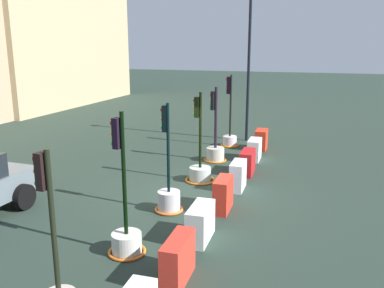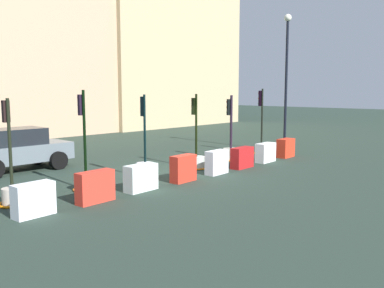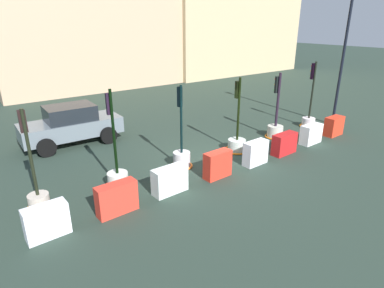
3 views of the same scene
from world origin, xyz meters
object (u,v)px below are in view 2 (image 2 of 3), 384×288
(construction_barrier_5, at_px, (242,158))
(construction_barrier_7, at_px, (286,148))
(traffic_light_1, at_px, (86,175))
(construction_barrier_0, at_px, (33,200))
(traffic_light_0, at_px, (12,187))
(traffic_light_2, at_px, (145,166))
(construction_barrier_2, at_px, (141,178))
(street_lamp_post, at_px, (287,67))
(construction_barrier_3, at_px, (183,168))
(traffic_light_4, at_px, (231,150))
(traffic_light_3, at_px, (196,159))
(construction_barrier_4, at_px, (217,162))
(car_grey_saloon, at_px, (17,150))
(traffic_light_5, at_px, (261,144))
(construction_barrier_1, at_px, (95,187))
(construction_barrier_6, at_px, (266,153))

(construction_barrier_5, distance_m, construction_barrier_7, 3.63)
(traffic_light_1, xyz_separation_m, construction_barrier_0, (-2.47, -1.39, -0.06))
(traffic_light_1, xyz_separation_m, construction_barrier_7, (10.04, -1.33, -0.05))
(traffic_light_0, height_order, traffic_light_2, traffic_light_2)
(construction_barrier_2, height_order, street_lamp_post, street_lamp_post)
(construction_barrier_3, distance_m, construction_barrier_5, 3.46)
(traffic_light_4, bearing_deg, traffic_light_3, -176.29)
(construction_barrier_3, bearing_deg, street_lamp_post, 6.73)
(construction_barrier_4, distance_m, street_lamp_post, 7.86)
(traffic_light_3, xyz_separation_m, traffic_light_4, (2.53, 0.16, 0.07))
(traffic_light_1, distance_m, car_grey_saloon, 4.75)
(traffic_light_1, bearing_deg, construction_barrier_5, -12.48)
(traffic_light_1, relative_size, street_lamp_post, 0.46)
(construction_barrier_4, bearing_deg, traffic_light_5, 15.82)
(construction_barrier_3, bearing_deg, traffic_light_2, 109.39)
(traffic_light_0, relative_size, construction_barrier_3, 2.93)
(construction_barrier_0, height_order, construction_barrier_1, construction_barrier_1)
(traffic_light_0, xyz_separation_m, construction_barrier_1, (1.68, -1.45, -0.05))
(traffic_light_0, distance_m, street_lamp_post, 14.41)
(traffic_light_0, xyz_separation_m, street_lamp_post, (13.91, -0.41, 3.74))
(construction_barrier_7, bearing_deg, street_lamp_post, 31.60)
(construction_barrier_0, bearing_deg, construction_barrier_2, 0.79)
(construction_barrier_4, xyz_separation_m, street_lamp_post, (6.80, 1.04, 3.79))
(construction_barrier_6, xyz_separation_m, construction_barrier_7, (1.76, 0.01, 0.02))
(construction_barrier_6, xyz_separation_m, street_lamp_post, (3.28, 0.95, 3.82))
(construction_barrier_4, height_order, construction_barrier_7, construction_barrier_4)
(traffic_light_1, xyz_separation_m, car_grey_saloon, (0.11, 4.73, 0.35))
(traffic_light_2, bearing_deg, traffic_light_4, 1.15)
(traffic_light_4, relative_size, construction_barrier_3, 2.90)
(construction_barrier_5, bearing_deg, traffic_light_3, 133.55)
(construction_barrier_7, bearing_deg, traffic_light_5, 84.14)
(traffic_light_4, distance_m, construction_barrier_0, 10.25)
(construction_barrier_1, relative_size, construction_barrier_3, 1.14)
(traffic_light_5, xyz_separation_m, street_lamp_post, (1.37, -0.50, 3.73))
(construction_barrier_6, bearing_deg, traffic_light_0, 172.75)
(traffic_light_3, xyz_separation_m, construction_barrier_0, (-7.61, -1.31, 0.03))
(car_grey_saloon, bearing_deg, traffic_light_5, -24.69)
(traffic_light_3, xyz_separation_m, construction_barrier_7, (4.90, -1.26, 0.04))
(traffic_light_5, bearing_deg, traffic_light_4, -179.75)
(traffic_light_0, relative_size, construction_barrier_7, 2.97)
(traffic_light_4, relative_size, construction_barrier_5, 2.58)
(traffic_light_0, height_order, traffic_light_1, traffic_light_1)
(traffic_light_4, xyz_separation_m, construction_barrier_5, (-1.26, -1.51, -0.04))
(construction_barrier_1, height_order, car_grey_saloon, car_grey_saloon)
(construction_barrier_6, bearing_deg, construction_barrier_4, -178.43)
(traffic_light_5, bearing_deg, street_lamp_post, -19.84)
(traffic_light_2, relative_size, street_lamp_post, 0.44)
(traffic_light_3, height_order, construction_barrier_3, traffic_light_3)
(traffic_light_3, bearing_deg, traffic_light_4, 3.71)
(traffic_light_1, xyz_separation_m, construction_barrier_4, (4.76, -1.44, -0.03))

